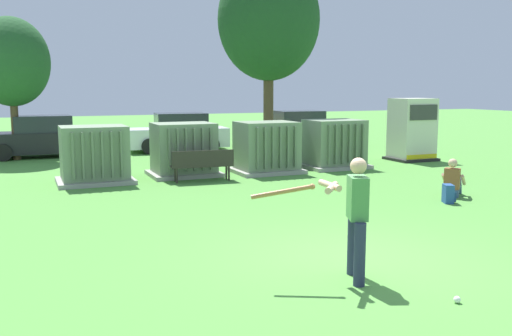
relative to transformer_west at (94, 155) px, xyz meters
name	(u,v)px	position (x,y,z in m)	size (l,w,h in m)	color
ground_plane	(353,259)	(2.89, -8.93, -0.79)	(96.00, 96.00, 0.00)	#51933D
transformer_west	(94,155)	(0.00, 0.00, 0.00)	(2.10, 1.70, 1.62)	#9E9B93
transformer_mid_west	(184,150)	(2.69, 0.29, 0.00)	(2.10, 1.70, 1.62)	#9E9B93
transformer_mid_east	(267,148)	(5.30, -0.12, 0.00)	(2.10, 1.70, 1.62)	#9E9B93
transformer_east	(334,144)	(7.84, 0.00, 0.00)	(2.10, 1.70, 1.62)	#9E9B93
generator_enclosure	(412,130)	(11.52, 0.56, 0.35)	(1.60, 1.40, 2.30)	#262626
park_bench	(203,163)	(2.89, -1.01, -0.25)	(1.83, 0.54, 0.92)	#2D2823
batter	(353,212)	(2.34, -9.74, 0.19)	(1.57, 0.88, 1.74)	#282D4C
sports_ball	(457,300)	(3.10, -10.99, -0.74)	(0.09, 0.09, 0.09)	white
seated_spectator	(453,181)	(7.97, -5.52, -0.41)	(0.77, 0.70, 0.96)	#384C75
backpack	(449,194)	(7.32, -6.12, -0.57)	(0.35, 0.37, 0.44)	#264C8C
tree_left	(11,62)	(-2.09, 6.47, 2.83)	(2.76, 2.76, 5.28)	brown
tree_center_left	(269,20)	(7.49, 4.65, 4.57)	(4.09, 4.09, 7.82)	brown
parked_car_left_of_center	(40,138)	(-1.23, 6.98, -0.04)	(4.22, 1.96, 1.62)	black
parked_car_right_of_center	(178,133)	(4.30, 6.95, -0.04)	(4.34, 2.22, 1.62)	silver
parked_car_rightmost	(296,129)	(10.01, 7.06, -0.04)	(4.31, 2.14, 1.62)	maroon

